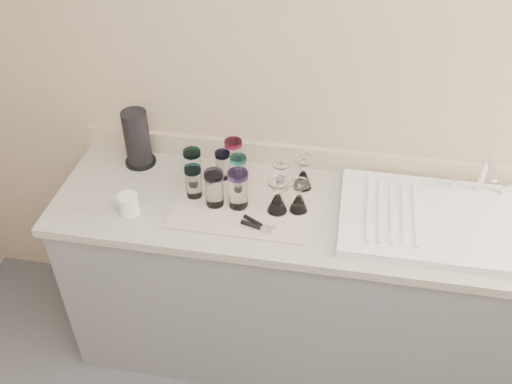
% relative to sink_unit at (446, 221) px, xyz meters
% --- Properties ---
extents(room_envelope, '(3.54, 3.50, 2.52)m').
position_rel_sink_unit_xyz_m(room_envelope, '(-0.55, -1.20, 0.64)').
color(room_envelope, '#515156').
rests_on(room_envelope, ground).
extents(counter_unit, '(2.06, 0.62, 0.90)m').
position_rel_sink_unit_xyz_m(counter_unit, '(-0.55, -0.00, -0.47)').
color(counter_unit, slate).
rests_on(counter_unit, ground).
extents(sink_unit, '(0.82, 0.50, 0.22)m').
position_rel_sink_unit_xyz_m(sink_unit, '(0.00, 0.00, 0.00)').
color(sink_unit, white).
rests_on(sink_unit, counter_unit).
extents(dish_towel, '(0.55, 0.42, 0.01)m').
position_rel_sink_unit_xyz_m(dish_towel, '(-0.81, -0.01, -0.02)').
color(dish_towel, silver).
rests_on(dish_towel, counter_unit).
extents(tumbler_teal, '(0.07, 0.07, 0.15)m').
position_rel_sink_unit_xyz_m(tumbler_teal, '(-1.04, 0.09, 0.06)').
color(tumbler_teal, white).
rests_on(tumbler_teal, dish_towel).
extents(tumbler_cyan, '(0.06, 0.06, 0.13)m').
position_rel_sink_unit_xyz_m(tumbler_cyan, '(-0.92, 0.13, 0.05)').
color(tumbler_cyan, white).
rests_on(tumbler_cyan, dish_towel).
extents(tumbler_purple, '(0.07, 0.07, 0.14)m').
position_rel_sink_unit_xyz_m(tumbler_purple, '(-0.84, 0.10, 0.06)').
color(tumbler_purple, white).
rests_on(tumbler_purple, dish_towel).
extents(tumbler_magenta, '(0.07, 0.07, 0.14)m').
position_rel_sink_unit_xyz_m(tumbler_magenta, '(-1.01, -0.00, 0.06)').
color(tumbler_magenta, white).
rests_on(tumbler_magenta, dish_towel).
extents(tumbler_blue, '(0.08, 0.08, 0.16)m').
position_rel_sink_unit_xyz_m(tumbler_blue, '(-0.91, -0.04, 0.07)').
color(tumbler_blue, white).
rests_on(tumbler_blue, dish_towel).
extents(tumbler_lavender, '(0.08, 0.08, 0.16)m').
position_rel_sink_unit_xyz_m(tumbler_lavender, '(-0.82, -0.04, 0.07)').
color(tumbler_lavender, white).
rests_on(tumbler_lavender, dish_towel).
extents(tumbler_extra, '(0.08, 0.08, 0.15)m').
position_rel_sink_unit_xyz_m(tumbler_extra, '(-0.88, 0.19, 0.07)').
color(tumbler_extra, white).
rests_on(tumbler_extra, dish_towel).
extents(goblet_back_left, '(0.07, 0.07, 0.13)m').
position_rel_sink_unit_xyz_m(goblet_back_left, '(-0.67, 0.10, 0.03)').
color(goblet_back_left, white).
rests_on(goblet_back_left, dish_towel).
extents(goblet_back_right, '(0.08, 0.08, 0.15)m').
position_rel_sink_unit_xyz_m(goblet_back_right, '(-0.58, 0.13, 0.04)').
color(goblet_back_right, white).
rests_on(goblet_back_right, dish_towel).
extents(goblet_front_left, '(0.08, 0.08, 0.15)m').
position_rel_sink_unit_xyz_m(goblet_front_left, '(-0.66, -0.04, 0.04)').
color(goblet_front_left, white).
rests_on(goblet_front_left, dish_towel).
extents(goblet_front_right, '(0.08, 0.08, 0.14)m').
position_rel_sink_unit_xyz_m(goblet_front_right, '(-0.58, -0.02, 0.03)').
color(goblet_front_right, white).
rests_on(goblet_front_right, dish_towel).
extents(can_opener, '(0.15, 0.09, 0.02)m').
position_rel_sink_unit_xyz_m(can_opener, '(-0.72, -0.15, -0.00)').
color(can_opener, silver).
rests_on(can_opener, dish_towel).
extents(white_mug, '(0.12, 0.10, 0.08)m').
position_rel_sink_unit_xyz_m(white_mug, '(-1.24, -0.14, 0.02)').
color(white_mug, white).
rests_on(white_mug, counter_unit).
extents(paper_towel_roll, '(0.14, 0.14, 0.26)m').
position_rel_sink_unit_xyz_m(paper_towel_roll, '(-1.31, 0.18, 0.11)').
color(paper_towel_roll, black).
rests_on(paper_towel_roll, counter_unit).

